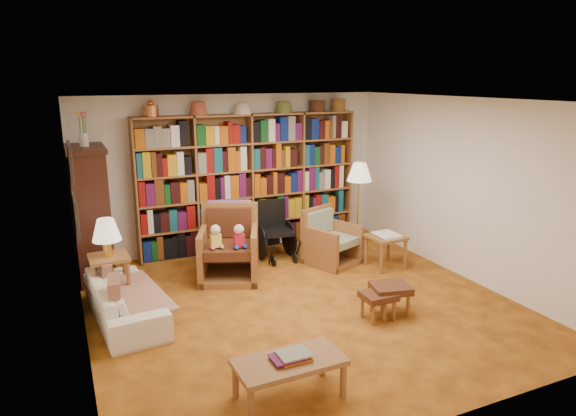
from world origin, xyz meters
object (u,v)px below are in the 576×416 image
floor_lamp (359,176)px  footstool_b (378,298)px  sofa (125,299)px  side_table_lamp (110,268)px  armchair_leather (226,248)px  side_table_papers (386,241)px  armchair_sage (329,242)px  footstool_a (391,290)px  wheelchair (275,232)px  coffee_table (289,364)px

floor_lamp → footstool_b: 2.51m
sofa → side_table_lamp: bearing=7.1°
armchair_leather → floor_lamp: (2.19, 0.05, 0.86)m
armchair_leather → side_table_papers: bearing=-16.1°
side_table_lamp → side_table_papers: side_table_lamp is taller
armchair_sage → side_table_papers: size_ratio=1.77×
armchair_leather → footstool_a: (1.40, -1.98, -0.11)m
side_table_lamp → wheelchair: bearing=17.0°
floor_lamp → footstool_a: bearing=-111.4°
armchair_leather → floor_lamp: 2.35m
wheelchair → floor_lamp: bearing=-16.8°
sofa → wheelchair: (2.42, 1.24, 0.17)m
floor_lamp → footstool_b: size_ratio=3.79×
sofa → armchair_leather: armchair_leather is taller
armchair_leather → coffee_table: armchair_leather is taller
sofa → side_table_lamp: size_ratio=2.62×
armchair_sage → coffee_table: size_ratio=0.95×
footstool_a → footstool_b: 0.21m
floor_lamp → wheelchair: bearing=163.2°
side_table_lamp → footstool_a: size_ratio=1.26×
armchair_leather → wheelchair: (0.93, 0.43, -0.00)m
side_table_lamp → side_table_papers: size_ratio=1.23×
armchair_leather → footstool_b: size_ratio=2.86×
sofa → wheelchair: wheelchair is taller
side_table_lamp → armchair_leather: armchair_leather is taller
armchair_sage → floor_lamp: floor_lamp is taller
armchair_leather → footstool_a: size_ratio=2.18×
sofa → side_table_papers: side_table_papers is taller
side_table_papers → footstool_a: 1.59m
side_table_lamp → footstool_b: 3.27m
footstool_b → coffee_table: 1.85m
floor_lamp → coffee_table: size_ratio=1.53×
wheelchair → footstool_b: (0.27, -2.46, -0.15)m
armchair_leather → armchair_sage: armchair_leather is taller
floor_lamp → footstool_a: (-0.80, -2.03, -0.97)m
armchair_leather → footstool_a: 2.43m
armchair_leather → side_table_papers: size_ratio=2.14×
floor_lamp → side_table_papers: 1.11m
sofa → side_table_lamp: side_table_lamp is taller
side_table_lamp → wheelchair: (2.52, 0.77, -0.07)m
coffee_table → floor_lamp: bearing=49.7°
armchair_leather → side_table_papers: (2.25, -0.65, -0.00)m
wheelchair → footstool_b: wheelchair is taller
floor_lamp → side_table_papers: (0.06, -0.69, -0.86)m
side_table_papers → footstool_a: size_ratio=1.02×
side_table_papers → coffee_table: 3.52m
armchair_sage → footstool_b: armchair_sage is taller
sofa → armchair_sage: bearing=-81.9°
floor_lamp → side_table_lamp: bearing=-174.2°
floor_lamp → footstool_a: 2.38m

